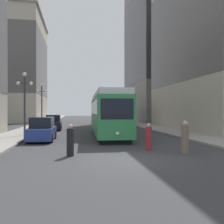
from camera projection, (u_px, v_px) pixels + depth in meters
name	position (u px, v px, depth m)	size (l,w,h in m)	color
ground_plane	(128.00, 160.00, 11.61)	(200.00, 200.00, 0.00)	#38383A
sidewalk_left	(48.00, 122.00, 49.96)	(3.10, 120.00, 0.15)	gray
sidewalk_right	(123.00, 121.00, 52.34)	(3.10, 120.00, 0.15)	gray
streetcar	(108.00, 113.00, 22.65)	(3.08, 12.99, 3.89)	black
transit_bus	(116.00, 113.00, 40.39)	(2.76, 11.94, 3.45)	black
parked_car_left_near	(53.00, 123.00, 29.25)	(1.96, 4.29, 1.82)	black
parked_car_left_mid	(42.00, 130.00, 19.00)	(1.95, 4.46, 1.82)	black
pedestrian_crossing_near	(185.00, 138.00, 13.36)	(0.40, 0.40, 1.78)	#6B5B4C
pedestrian_crossing_far	(70.00, 141.00, 12.56)	(0.37, 0.37, 1.64)	black
pedestrian_on_sidewalk	(149.00, 138.00, 14.45)	(0.36, 0.36, 1.60)	maroon
lamp_post_left_near	(25.00, 94.00, 21.79)	(1.41, 0.36, 5.57)	#333338
lamp_post_left_far	(42.00, 99.00, 33.33)	(1.41, 0.36, 5.80)	#333338
building_left_corner	(17.00, 68.00, 53.06)	(11.52, 19.18, 22.56)	#B2A893
building_right_corner	(158.00, 44.00, 50.70)	(10.95, 18.65, 31.32)	gray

